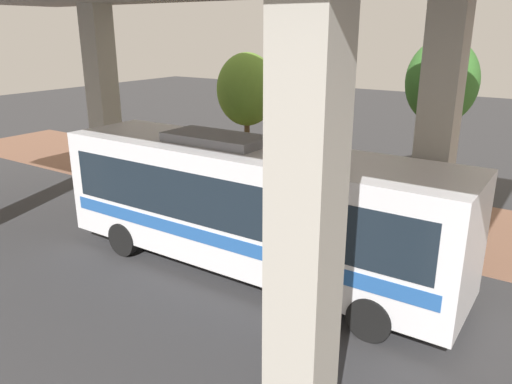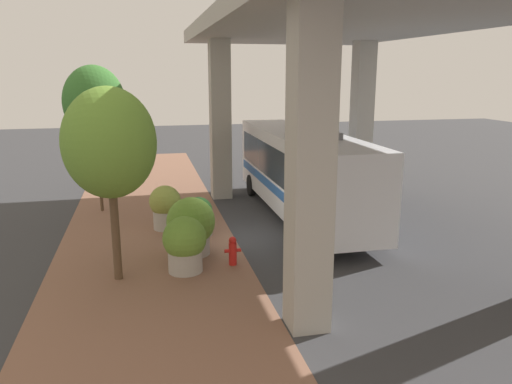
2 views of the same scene
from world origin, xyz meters
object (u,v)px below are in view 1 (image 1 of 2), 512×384
Objects in this scene: bus at (250,202)px; fire_hydrant at (204,190)px; planter_front at (323,186)px; planter_extra at (283,194)px; planter_back at (222,171)px; planter_middle at (247,176)px; street_tree_far at (247,90)px; street_tree_near at (442,82)px.

fire_hydrant is at bearing -128.27° from bus.
planter_front is 1.54m from planter_extra.
planter_front reaches higher than fire_hydrant.
planter_front reaches higher than planter_extra.
planter_extra is (0.78, 3.34, -0.17)m from planter_back.
planter_front is 4.38m from planter_back.
bus is at bearing 5.88° from planter_front.
planter_middle is at bearing -144.31° from bus.
street_tree_far reaches higher than planter_front.
planter_front is 5.49m from street_tree_near.
bus is at bearing 43.57° from planter_back.
street_tree_far reaches higher than fire_hydrant.
bus is at bearing 35.69° from planter_middle.
fire_hydrant is 0.55× the size of planter_front.
planter_middle is (-4.86, -3.49, -1.04)m from bus.
fire_hydrant is 0.48× the size of planter_middle.
planter_front is 0.88× the size of planter_middle.
bus is at bearing 51.73° from fire_hydrant.
planter_back is at bearing -171.71° from fire_hydrant.
planter_back is 3.60m from street_tree_far.
planter_extra is 5.44m from street_tree_far.
street_tree_near reaches higher than planter_middle.
street_tree_near is at bearing 111.12° from planter_back.
planter_back is (-1.46, -0.21, 0.42)m from fire_hydrant.
planter_front is at bearing 113.65° from fire_hydrant.
street_tree_far is (-2.71, -3.45, 3.21)m from planter_extra.
street_tree_far is at bearing -145.41° from planter_middle.
planter_extra is 6.79m from street_tree_near.
fire_hydrant is at bearing -59.13° from street_tree_near.
planter_back is (0.35, -4.36, -0.01)m from planter_front.
street_tree_far is at bearing -82.72° from street_tree_near.
bus is 6.61× the size of planter_back.
street_tree_far reaches higher than planter_middle.
planter_back is (-5.19, -4.93, -1.12)m from bus.
fire_hydrant is at bearing -47.18° from planter_middle.
street_tree_near is (-3.23, 6.08, 3.63)m from planter_middle.
planter_middle is 1.33× the size of planter_extra.
bus reaches higher than planter_extra.
planter_front is at bearing 70.62° from street_tree_far.
fire_hydrant is 3.21m from planter_extra.
bus is 1.84× the size of street_tree_near.
fire_hydrant is 0.54× the size of planter_back.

